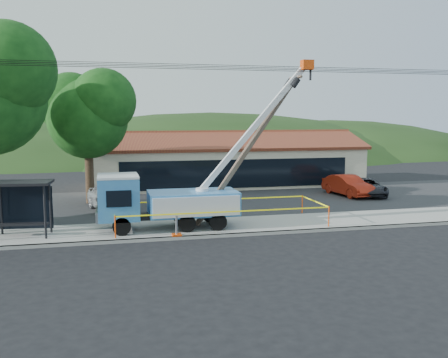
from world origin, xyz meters
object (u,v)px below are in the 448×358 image
Objects in this scene: car_silver at (111,212)px; car_red at (347,197)px; utility_truck at (165,199)px; leaning_pole at (255,137)px; bus_shelter at (23,196)px; car_dark at (367,197)px.

car_silver is 1.05× the size of car_red.
utility_truck is 2.36× the size of car_silver.
leaning_pole reaches higher than car_silver.
bus_shelter is (-11.67, -0.24, -2.66)m from leaning_pole.
car_red is (16.90, 1.92, 0.00)m from car_silver.
car_red is (14.21, 7.89, -1.68)m from utility_truck.
leaning_pole is 1.91× the size of car_dark.
car_dark is at bearing 34.12° from leaning_pole.
bus_shelter reaches higher than car_dark.
leaning_pole is 11.97m from bus_shelter.
bus_shelter is 22.52m from car_red.
bus_shelter is 0.63× the size of car_red.
utility_truck is at bearing 4.50° from bus_shelter.
utility_truck is 16.34m from car_red.
leaning_pole is 1.79× the size of car_silver.
utility_truck reaches higher than bus_shelter.
car_dark is at bearing -12.41° from car_silver.
utility_truck is 17.45m from car_dark.
leaning_pole reaches higher than car_dark.
car_dark is (1.42, -0.29, 0.00)m from car_red.
bus_shelter reaches higher than car_silver.
car_dark is at bearing 25.95° from utility_truck.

